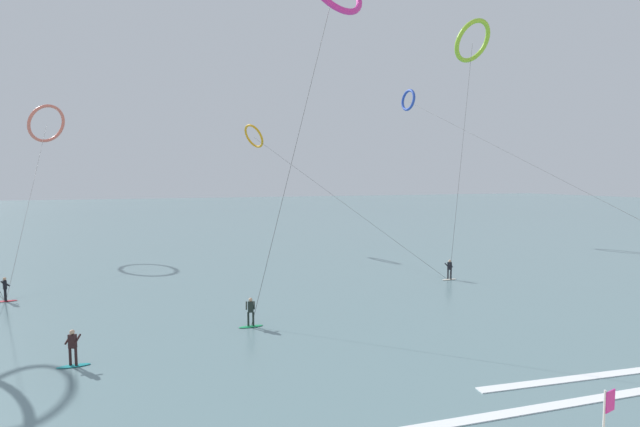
{
  "coord_description": "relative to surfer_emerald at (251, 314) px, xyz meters",
  "views": [
    {
      "loc": [
        -9.36,
        -3.75,
        8.55
      ],
      "look_at": [
        0.0,
        21.26,
        6.51
      ],
      "focal_mm": 25.71,
      "sensor_mm": 36.0,
      "label": 1
    }
  ],
  "objects": [
    {
      "name": "sea_water",
      "position": [
        4.09,
        84.62,
        -0.78
      ],
      "size": [
        400.0,
        200.0,
        0.08
      ],
      "primitive_type": "cube",
      "color": "slate",
      "rests_on": "ground"
    },
    {
      "name": "surfer_emerald",
      "position": [
        0.0,
        0.0,
        0.0
      ],
      "size": [
        1.4,
        0.62,
        1.7
      ],
      "rotation": [
        0.0,
        0.0,
        2.93
      ],
      "color": "#199351",
      "rests_on": "ground"
    },
    {
      "name": "surfer_crimson",
      "position": [
        -14.74,
        11.32,
        0.0
      ],
      "size": [
        1.4,
        0.68,
        1.7
      ],
      "rotation": [
        0.0,
        0.0,
        5.12
      ],
      "color": "red",
      "rests_on": "ground"
    },
    {
      "name": "surfer_ivory",
      "position": [
        18.18,
        6.28,
        0.0
      ],
      "size": [
        1.4,
        0.69,
        1.7
      ],
      "rotation": [
        0.0,
        0.0,
        5.12
      ],
      "color": "silver",
      "rests_on": "ground"
    },
    {
      "name": "surfer_teal",
      "position": [
        -8.67,
        -2.66,
        0.0
      ],
      "size": [
        1.4,
        0.69,
        1.7
      ],
      "rotation": [
        0.0,
        0.0,
        2.67
      ],
      "color": "teal",
      "rests_on": "ground"
    },
    {
      "name": "kite_lime",
      "position": [
        24.38,
        11.84,
        20.97
      ],
      "size": [
        8.52,
        7.23,
        23.72
      ],
      "rotation": [
        0.0,
        0.0,
        3.34
      ],
      "color": "#8CC62D",
      "rests_on": "ground"
    },
    {
      "name": "kite_cobalt",
      "position": [
        31.45,
        34.87,
        19.39
      ],
      "size": [
        2.96,
        51.71,
        21.93
      ],
      "rotation": [
        0.0,
        0.0,
        4.78
      ],
      "color": "#2647B7",
      "rests_on": "ground"
    },
    {
      "name": "kite_amber",
      "position": [
        7.35,
        31.89,
        13.03
      ],
      "size": [
        12.35,
        27.57,
        15.38
      ],
      "rotation": [
        0.0,
        0.0,
        1.96
      ],
      "color": "orange",
      "rests_on": "ground"
    },
    {
      "name": "kite_coral",
      "position": [
        -16.31,
        36.76,
        14.17
      ],
      "size": [
        4.62,
        27.88,
        17.23
      ],
      "rotation": [
        0.0,
        0.0,
        3.97
      ],
      "color": "#EA7260",
      "rests_on": "ground"
    },
    {
      "name": "beach_flag",
      "position": [
        6.42,
        -16.76,
        1.01
      ],
      "size": [
        0.47,
        0.12,
        2.76
      ],
      "color": "silver",
      "rests_on": "ground"
    },
    {
      "name": "wave_crest_mid",
      "position": [
        8.06,
        -13.0,
        -0.76
      ],
      "size": [
        19.64,
        2.0,
        0.12
      ],
      "primitive_type": "cube",
      "rotation": [
        0.0,
        0.0,
        -0.08
      ],
      "color": "white",
      "rests_on": "ground"
    }
  ]
}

